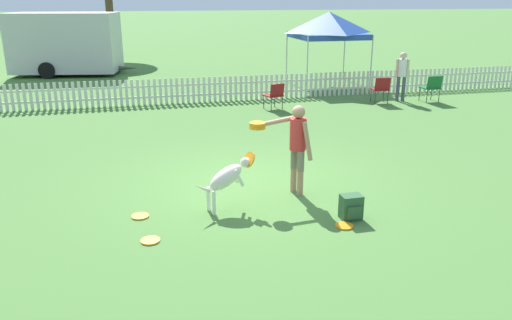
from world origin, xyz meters
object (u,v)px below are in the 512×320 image
object	(u,v)px
frisbee_midfield	(140,216)
folding_chair_green_right	(432,86)
handler_person	(294,139)
frisbee_near_dog	(150,241)
folding_chair_blue_left	(381,88)
spectator_standing	(402,72)
equipment_trailer	(66,42)
leaping_dog	(227,177)
backpack_on_grass	(351,207)
folding_chair_center	(275,94)
canopy_tent_main	(329,25)
frisbee_near_handler	(344,226)

from	to	relation	value
frisbee_midfield	folding_chair_green_right	size ratio (longest dim) A/B	0.31
handler_person	frisbee_near_dog	xyz separation A→B (m)	(-2.49, -1.24, -0.97)
handler_person	folding_chair_blue_left	xyz separation A→B (m)	(5.09, 6.70, -0.47)
spectator_standing	equipment_trailer	bearing A→B (deg)	-13.74
leaping_dog	equipment_trailer	bearing A→B (deg)	177.58
handler_person	leaping_dog	bearing A→B (deg)	90.85
backpack_on_grass	folding_chair_blue_left	bearing A→B (deg)	60.11
folding_chair_center	canopy_tent_main	distance (m)	5.03
folding_chair_blue_left	canopy_tent_main	xyz separation A→B (m)	(-0.47, 3.51, 1.75)
folding_chair_center	equipment_trailer	xyz separation A→B (m)	(-6.84, 9.09, 0.90)
frisbee_near_dog	canopy_tent_main	bearing A→B (deg)	58.14
handler_person	folding_chair_center	bearing A→B (deg)	-29.75
leaping_dog	frisbee_near_dog	bearing A→B (deg)	-72.54
folding_chair_center	leaping_dog	bearing A→B (deg)	49.66
handler_person	folding_chair_center	distance (m)	6.84
handler_person	frisbee_near_handler	bearing A→B (deg)	176.54
leaping_dog	handler_person	bearing A→B (deg)	90.85
backpack_on_grass	folding_chair_green_right	world-z (taller)	folding_chair_green_right
handler_person	canopy_tent_main	size ratio (longest dim) A/B	0.57
leaping_dog	spectator_standing	distance (m)	10.17
folding_chair_center	spectator_standing	distance (m)	4.37
handler_person	spectator_standing	distance (m)	9.05
leaping_dog	backpack_on_grass	xyz separation A→B (m)	(1.77, -0.83, -0.36)
frisbee_near_handler	folding_chair_green_right	xyz separation A→B (m)	(6.45, 7.95, 0.51)
frisbee_near_handler	frisbee_midfield	size ratio (longest dim) A/B	1.00
backpack_on_grass	equipment_trailer	size ratio (longest dim) A/B	0.07
equipment_trailer	frisbee_near_dog	bearing A→B (deg)	-70.30
folding_chair_blue_left	folding_chair_center	size ratio (longest dim) A/B	1.06
canopy_tent_main	equipment_trailer	size ratio (longest dim) A/B	0.52
folding_chair_center	spectator_standing	world-z (taller)	spectator_standing
frisbee_near_handler	folding_chair_center	size ratio (longest dim) A/B	0.34
frisbee_near_dog	folding_chair_blue_left	xyz separation A→B (m)	(7.58, 7.94, 0.49)
handler_person	frisbee_near_dog	size ratio (longest dim) A/B	5.76
frisbee_near_handler	folding_chair_center	world-z (taller)	folding_chair_center
handler_person	backpack_on_grass	distance (m)	1.54
equipment_trailer	handler_person	bearing A→B (deg)	-61.07
canopy_tent_main	frisbee_near_handler	bearing A→B (deg)	-110.17
folding_chair_green_right	canopy_tent_main	world-z (taller)	canopy_tent_main
folding_chair_center	folding_chair_green_right	world-z (taller)	folding_chair_green_right
frisbee_near_handler	folding_chair_green_right	size ratio (longest dim) A/B	0.31
frisbee_near_handler	leaping_dog	bearing A→B (deg)	145.63
frisbee_near_handler	folding_chair_center	distance (m)	8.20
frisbee_midfield	backpack_on_grass	world-z (taller)	backpack_on_grass
frisbee_near_dog	equipment_trailer	bearing A→B (deg)	99.34
handler_person	folding_chair_blue_left	size ratio (longest dim) A/B	1.84
frisbee_midfield	canopy_tent_main	distance (m)	13.01
canopy_tent_main	leaping_dog	bearing A→B (deg)	-118.89
leaping_dog	canopy_tent_main	size ratio (longest dim) A/B	0.39
frisbee_midfield	spectator_standing	size ratio (longest dim) A/B	0.17
handler_person	folding_chair_center	world-z (taller)	handler_person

